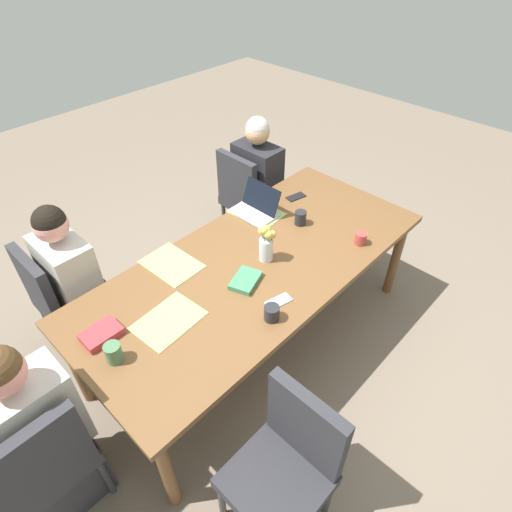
% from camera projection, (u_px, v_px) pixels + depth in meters
% --- Properties ---
extents(ground_plane, '(10.00, 10.00, 0.00)m').
position_uv_depth(ground_plane, '(256.00, 337.00, 3.17)').
color(ground_plane, '#756656').
extents(dining_table, '(2.38, 1.06, 0.75)m').
position_uv_depth(dining_table, '(256.00, 270.00, 2.72)').
color(dining_table, brown).
rests_on(dining_table, ground_plane).
extents(chair_head_right_left_near, '(0.44, 0.44, 0.90)m').
position_uv_depth(chair_head_right_left_near, '(41.00, 461.00, 1.99)').
color(chair_head_right_left_near, '#2D2D33').
rests_on(chair_head_right_left_near, ground_plane).
extents(person_head_right_left_near, '(0.40, 0.36, 1.19)m').
position_uv_depth(person_head_right_left_near, '(44.00, 439.00, 2.04)').
color(person_head_right_left_near, '#2D2D33').
rests_on(person_head_right_left_near, ground_plane).
extents(chair_near_left_mid, '(0.44, 0.44, 0.90)m').
position_uv_depth(chair_near_left_mid, '(247.00, 194.00, 3.74)').
color(chair_near_left_mid, '#2D2D33').
rests_on(chair_near_left_mid, ground_plane).
extents(person_near_left_mid, '(0.36, 0.40, 1.19)m').
position_uv_depth(person_near_left_mid, '(257.00, 190.00, 3.74)').
color(person_near_left_mid, '#2D2D33').
rests_on(person_near_left_mid, ground_plane).
extents(chair_near_left_far, '(0.44, 0.44, 0.90)m').
position_uv_depth(chair_near_left_far, '(63.00, 296.00, 2.80)').
color(chair_near_left_far, '#2D2D33').
rests_on(chair_near_left_far, ground_plane).
extents(person_near_left_far, '(0.36, 0.40, 1.19)m').
position_uv_depth(person_near_left_far, '(77.00, 292.00, 2.79)').
color(person_near_left_far, '#2D2D33').
rests_on(person_near_left_far, ground_plane).
extents(chair_far_right_near, '(0.44, 0.44, 0.90)m').
position_uv_depth(chair_far_right_near, '(288.00, 461.00, 1.99)').
color(chair_far_right_near, '#2D2D33').
rests_on(chair_far_right_near, ground_plane).
extents(flower_vase, '(0.09, 0.11, 0.26)m').
position_uv_depth(flower_vase, '(266.00, 243.00, 2.62)').
color(flower_vase, silver).
rests_on(flower_vase, dining_table).
extents(placemat_head_right_left_near, '(0.38, 0.29, 0.00)m').
position_uv_depth(placemat_head_right_left_near, '(169.00, 321.00, 2.31)').
color(placemat_head_right_left_near, '#9EBC66').
rests_on(placemat_head_right_left_near, dining_table).
extents(placemat_near_left_mid, '(0.29, 0.38, 0.00)m').
position_uv_depth(placemat_near_left_mid, '(257.00, 213.00, 3.09)').
color(placemat_near_left_mid, '#9EBC66').
rests_on(placemat_near_left_mid, dining_table).
extents(placemat_near_left_far, '(0.28, 0.37, 0.00)m').
position_uv_depth(placemat_near_left_far, '(172.00, 264.00, 2.66)').
color(placemat_near_left_far, '#9EBC66').
rests_on(placemat_near_left_far, dining_table).
extents(laptop_near_left_mid, '(0.22, 0.32, 0.20)m').
position_uv_depth(laptop_near_left_mid, '(256.00, 208.00, 3.06)').
color(laptop_near_left_mid, silver).
rests_on(laptop_near_left_mid, dining_table).
extents(coffee_mug_near_left, '(0.08, 0.08, 0.11)m').
position_uv_depth(coffee_mug_near_left, '(113.00, 353.00, 2.09)').
color(coffee_mug_near_left, '#47704C').
rests_on(coffee_mug_near_left, dining_table).
extents(coffee_mug_near_right, '(0.08, 0.08, 0.08)m').
position_uv_depth(coffee_mug_near_right, '(361.00, 238.00, 2.80)').
color(coffee_mug_near_right, '#AD3D38').
rests_on(coffee_mug_near_right, dining_table).
extents(coffee_mug_centre_left, '(0.08, 0.08, 0.10)m').
position_uv_depth(coffee_mug_centre_left, '(300.00, 218.00, 2.96)').
color(coffee_mug_centre_left, '#232328').
rests_on(coffee_mug_centre_left, dining_table).
extents(coffee_mug_centre_right, '(0.09, 0.09, 0.09)m').
position_uv_depth(coffee_mug_centre_right, '(272.00, 313.00, 2.30)').
color(coffee_mug_centre_right, '#232328').
rests_on(coffee_mug_centre_right, dining_table).
extents(book_red_cover, '(0.20, 0.14, 0.04)m').
position_uv_depth(book_red_cover, '(101.00, 334.00, 2.22)').
color(book_red_cover, '#B73338').
rests_on(book_red_cover, dining_table).
extents(book_blue_cover, '(0.24, 0.20, 0.03)m').
position_uv_depth(book_blue_cover, '(246.00, 280.00, 2.53)').
color(book_blue_cover, '#3D7F56').
rests_on(book_blue_cover, dining_table).
extents(phone_black, '(0.16, 0.10, 0.01)m').
position_uv_depth(phone_black, '(296.00, 197.00, 3.25)').
color(phone_black, black).
rests_on(phone_black, dining_table).
extents(phone_silver, '(0.16, 0.11, 0.01)m').
position_uv_depth(phone_silver, '(279.00, 301.00, 2.42)').
color(phone_silver, silver).
rests_on(phone_silver, dining_table).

